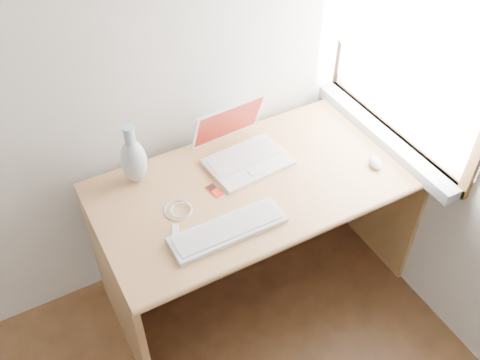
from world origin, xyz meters
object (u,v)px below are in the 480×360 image
laptop (243,148)px  vase (134,160)px  external_keyboard (228,229)px  desk (249,202)px

laptop → vase: size_ratio=1.30×
external_keyboard → vase: (-0.21, 0.46, 0.11)m
desk → vase: bearing=160.3°
external_keyboard → vase: 0.52m
external_keyboard → desk: bearing=48.0°
laptop → vase: bearing=164.7°
desk → external_keyboard: external_keyboard is taller
external_keyboard → laptop: bearing=53.5°
desk → laptop: bearing=82.9°
external_keyboard → vase: bearing=114.6°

